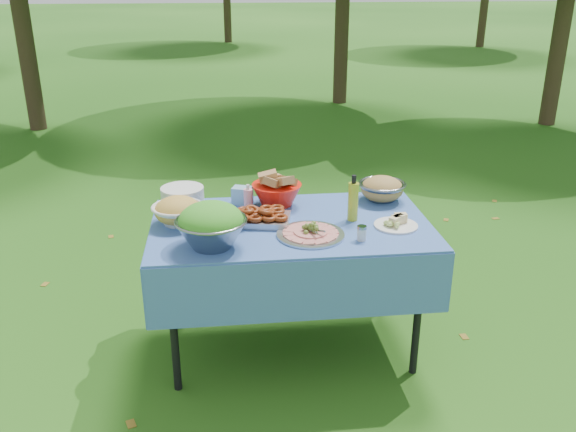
% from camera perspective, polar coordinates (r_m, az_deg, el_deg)
% --- Properties ---
extents(ground, '(80.00, 80.00, 0.00)m').
position_cam_1_polar(ground, '(3.57, 0.26, -12.01)').
color(ground, '#113D0B').
rests_on(ground, ground).
extents(picnic_table, '(1.46, 0.86, 0.76)m').
position_cam_1_polar(picnic_table, '(3.37, 0.27, -6.64)').
color(picnic_table, '#71A5D9').
rests_on(picnic_table, ground).
extents(salad_bowl, '(0.42, 0.42, 0.22)m').
position_cam_1_polar(salad_bowl, '(2.92, -7.21, -0.85)').
color(salad_bowl, gray).
rests_on(salad_bowl, picnic_table).
extents(pasta_bowl_white, '(0.34, 0.34, 0.15)m').
position_cam_1_polar(pasta_bowl_white, '(3.22, -10.28, 0.50)').
color(pasta_bowl_white, silver).
rests_on(pasta_bowl_white, picnic_table).
extents(plate_stack, '(0.29, 0.29, 0.12)m').
position_cam_1_polar(plate_stack, '(3.45, -9.83, 1.74)').
color(plate_stack, silver).
rests_on(plate_stack, picnic_table).
extents(wipes_box, '(0.13, 0.11, 0.10)m').
position_cam_1_polar(wipes_box, '(3.47, -4.29, 1.93)').
color(wipes_box, '#81B9DA').
rests_on(wipes_box, picnic_table).
extents(sanitizer_bottle, '(0.07, 0.07, 0.14)m').
position_cam_1_polar(sanitizer_bottle, '(3.38, -3.75, 1.80)').
color(sanitizer_bottle, pink).
rests_on(sanitizer_bottle, picnic_table).
extents(bread_bowl, '(0.35, 0.35, 0.19)m').
position_cam_1_polar(bread_bowl, '(3.43, -1.06, 2.54)').
color(bread_bowl, red).
rests_on(bread_bowl, picnic_table).
extents(pasta_bowl_steel, '(0.31, 0.31, 0.14)m').
position_cam_1_polar(pasta_bowl_steel, '(3.55, 8.79, 2.57)').
color(pasta_bowl_steel, gray).
rests_on(pasta_bowl_steel, picnic_table).
extents(fried_tray, '(0.33, 0.27, 0.07)m').
position_cam_1_polar(fried_tray, '(3.20, -2.54, -0.05)').
color(fried_tray, '#ABABAF').
rests_on(fried_tray, picnic_table).
extents(charcuterie_platter, '(0.37, 0.37, 0.08)m').
position_cam_1_polar(charcuterie_platter, '(3.04, 2.13, -1.17)').
color(charcuterie_platter, '#AFB2B7').
rests_on(charcuterie_platter, picnic_table).
extents(oil_bottle, '(0.07, 0.07, 0.25)m').
position_cam_1_polar(oil_bottle, '(3.22, 6.12, 1.70)').
color(oil_bottle, '#A9B624').
rests_on(oil_bottle, picnic_table).
extents(cheese_plate, '(0.26, 0.26, 0.06)m').
position_cam_1_polar(cheese_plate, '(3.20, 10.08, -0.45)').
color(cheese_plate, silver).
rests_on(cheese_plate, picnic_table).
extents(shaker, '(0.06, 0.06, 0.08)m').
position_cam_1_polar(shaker, '(3.01, 6.91, -1.60)').
color(shaker, silver).
rests_on(shaker, picnic_table).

